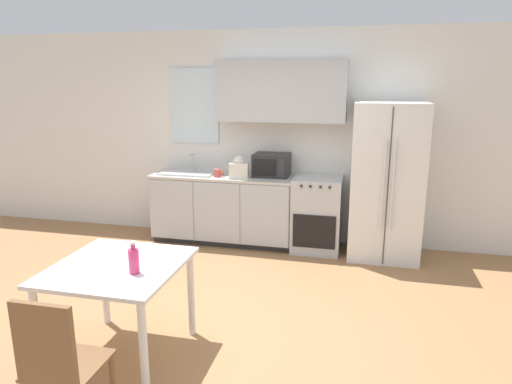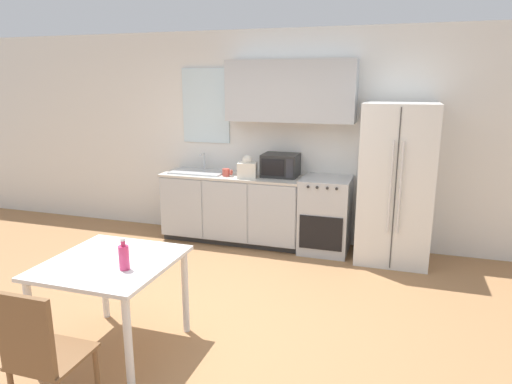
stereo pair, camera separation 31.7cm
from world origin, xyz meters
The scene contains 12 objects.
ground_plane centered at (0.00, 0.00, 0.00)m, with size 12.00×12.00×0.00m, color #9E7047.
wall_back centered at (0.02, 2.28, 1.45)m, with size 12.00×0.38×2.70m.
kitchen_counter centered at (-0.53, 1.98, 0.45)m, with size 1.85×0.61×0.90m.
oven_range centered at (0.69, 1.98, 0.46)m, with size 0.59×0.62×0.93m.
refrigerator centered at (1.49, 1.93, 0.92)m, with size 0.81×0.73×1.84m.
kitchen_sink centered at (-1.00, 1.99, 0.91)m, with size 0.70×0.44×0.23m.
microwave centered at (0.09, 2.06, 1.04)m, with size 0.44×0.37×0.28m.
coffee_mug centered at (-0.56, 1.86, 0.94)m, with size 0.13×0.09×0.09m.
grocery_bag_0 centered at (-0.28, 1.86, 1.01)m, with size 0.26×0.23×0.28m.
dining_table centered at (-0.51, -0.69, 0.64)m, with size 0.92×0.96×0.76m.
dining_chair_near centered at (-0.42, -1.55, 0.54)m, with size 0.40×0.40×0.93m.
drink_bottle centered at (-0.31, -0.80, 0.85)m, with size 0.08×0.08×0.24m.
Camera 1 is at (1.21, -3.50, 2.08)m, focal length 32.00 mm.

